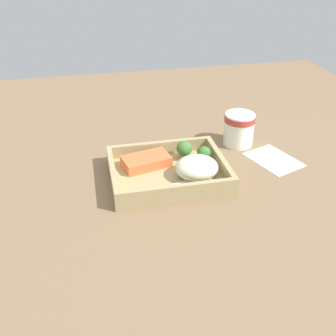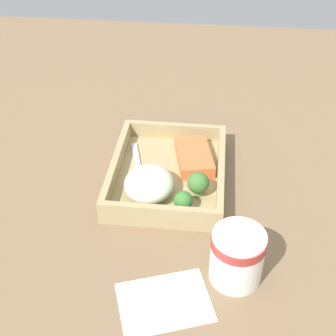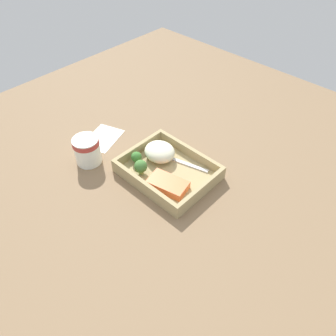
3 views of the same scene
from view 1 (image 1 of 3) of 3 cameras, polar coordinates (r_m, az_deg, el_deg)
name	(u,v)px [view 1 (image 1 of 3)]	position (r cm, az deg, el deg)	size (l,w,h in cm)	color
ground_plane	(168,181)	(91.76, 0.00, -1.97)	(160.00, 160.00, 2.00)	#7F6447
takeout_tray	(168,176)	(90.88, 0.00, -1.13)	(26.33, 20.80, 1.20)	tan
tray_rim	(168,168)	(89.71, 0.00, 0.05)	(26.33, 20.80, 3.20)	tan
salmon_fillet	(146,161)	(93.12, -3.18, 1.00)	(10.96, 6.26, 2.41)	orange
mashed_potatoes	(197,168)	(88.35, 4.20, 0.07)	(9.72, 8.78, 4.92)	beige
broccoli_floret_1	(184,149)	(95.18, 2.37, 2.77)	(3.83, 3.83, 4.72)	#809F55
broccoli_floret_2	(204,153)	(94.60, 5.22, 2.15)	(3.25, 3.25, 3.94)	#769B5B
fork	(173,186)	(85.88, 0.72, -2.64)	(15.66, 5.82, 0.44)	silver
paper_cup	(239,128)	(105.15, 10.26, 5.79)	(8.01, 8.01, 8.66)	white
receipt_slip	(274,159)	(101.74, 15.09, 1.22)	(9.54, 12.92, 0.24)	white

